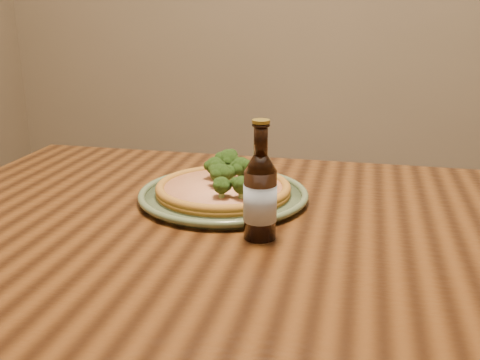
% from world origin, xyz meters
% --- Properties ---
extents(table, '(1.60, 0.90, 0.75)m').
position_xyz_m(table, '(0.00, 0.10, 0.66)').
color(table, '#4C2910').
rests_on(table, ground).
extents(plate, '(0.33, 0.33, 0.02)m').
position_xyz_m(plate, '(-0.23, 0.22, 0.76)').
color(plate, '#556546').
rests_on(plate, table).
extents(pizza, '(0.26, 0.26, 0.07)m').
position_xyz_m(pizza, '(-0.23, 0.22, 0.78)').
color(pizza, '#A46E25').
rests_on(pizza, plate).
extents(beer_bottle, '(0.05, 0.05, 0.20)m').
position_xyz_m(beer_bottle, '(-0.13, 0.06, 0.82)').
color(beer_bottle, black).
rests_on(beer_bottle, table).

